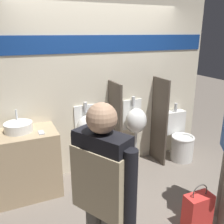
{
  "coord_description": "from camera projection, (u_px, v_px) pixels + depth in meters",
  "views": [
    {
      "loc": [
        -1.36,
        -2.86,
        2.12
      ],
      "look_at": [
        0.0,
        0.17,
        1.05
      ],
      "focal_mm": 40.0,
      "sensor_mm": 36.0,
      "label": 1
    }
  ],
  "objects": [
    {
      "name": "person_in_vest",
      "position": [
        103.0,
        192.0,
        1.87
      ],
      "size": [
        0.4,
        0.52,
        1.67
      ],
      "rotation": [
        0.0,
        0.0,
        2.08
      ],
      "color": "#666056",
      "rests_on": "ground_plane"
    },
    {
      "name": "urinal_near_counter",
      "position": [
        88.0,
        128.0,
        3.68
      ],
      "size": [
        0.35,
        0.31,
        1.14
      ],
      "color": "silver",
      "rests_on": "ground_plane"
    },
    {
      "name": "urinal_far",
      "position": [
        136.0,
        121.0,
        4.0
      ],
      "size": [
        0.35,
        0.31,
        1.14
      ],
      "color": "silver",
      "rests_on": "ground_plane"
    },
    {
      "name": "display_wall",
      "position": [
        100.0,
        85.0,
        3.76
      ],
      "size": [
        3.68,
        0.07,
        2.7
      ],
      "color": "beige",
      "rests_on": "ground_plane"
    },
    {
      "name": "sink_counter",
      "position": [
        19.0,
        165.0,
        3.27
      ],
      "size": [
        1.01,
        0.56,
        0.9
      ],
      "color": "tan",
      "rests_on": "ground_plane"
    },
    {
      "name": "cell_phone",
      "position": [
        41.0,
        132.0,
        3.16
      ],
      "size": [
        0.07,
        0.14,
        0.01
      ],
      "color": "#B7B7BC",
      "rests_on": "sink_counter"
    },
    {
      "name": "divider_near_counter",
      "position": [
        115.0,
        129.0,
        3.79
      ],
      "size": [
        0.03,
        0.43,
        1.43
      ],
      "color": "#4C4238",
      "rests_on": "ground_plane"
    },
    {
      "name": "toilet",
      "position": [
        180.0,
        140.0,
        4.32
      ],
      "size": [
        0.39,
        0.55,
        0.95
      ],
      "color": "white",
      "rests_on": "ground_plane"
    },
    {
      "name": "divider_mid",
      "position": [
        159.0,
        121.0,
        4.11
      ],
      "size": [
        0.03,
        0.43,
        1.43
      ],
      "color": "#4C4238",
      "rests_on": "ground_plane"
    },
    {
      "name": "sink_basin",
      "position": [
        18.0,
        127.0,
        3.19
      ],
      "size": [
        0.35,
        0.35,
        0.26
      ],
      "color": "white",
      "rests_on": "sink_counter"
    },
    {
      "name": "shopping_bag",
      "position": [
        198.0,
        211.0,
        2.79
      ],
      "size": [
        0.31,
        0.17,
        0.55
      ],
      "color": "red",
      "rests_on": "ground_plane"
    },
    {
      "name": "ground_plane",
      "position": [
        117.0,
        183.0,
        3.66
      ],
      "size": [
        16.0,
        16.0,
        0.0
      ],
      "primitive_type": "plane",
      "color": "#70665B"
    }
  ]
}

